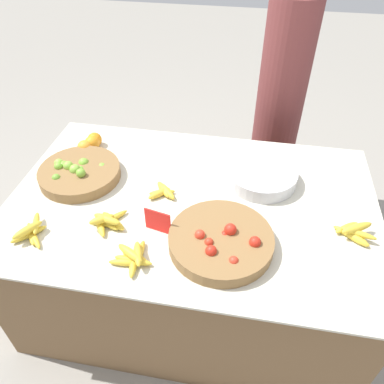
# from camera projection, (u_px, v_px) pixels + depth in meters

# --- Properties ---
(ground_plane) EXTENTS (12.00, 12.00, 0.00)m
(ground_plane) POSITION_uv_depth(u_px,v_px,m) (192.00, 289.00, 2.25)
(ground_plane) COLOR gray
(market_table) EXTENTS (1.74, 1.13, 0.73)m
(market_table) POSITION_uv_depth(u_px,v_px,m) (192.00, 250.00, 2.01)
(market_table) COLOR brown
(market_table) RESTS_ON ground_plane
(lime_bowl) EXTENTS (0.40, 0.40, 0.10)m
(lime_bowl) POSITION_uv_depth(u_px,v_px,m) (79.00, 173.00, 1.88)
(lime_bowl) COLOR olive
(lime_bowl) RESTS_ON market_table
(tomato_basket) EXTENTS (0.44, 0.44, 0.10)m
(tomato_basket) POSITION_uv_depth(u_px,v_px,m) (221.00, 240.00, 1.54)
(tomato_basket) COLOR olive
(tomato_basket) RESTS_ON market_table
(orange_pile) EXTENTS (0.11, 0.16, 0.08)m
(orange_pile) POSITION_uv_depth(u_px,v_px,m) (91.00, 143.00, 2.07)
(orange_pile) COLOR orange
(orange_pile) RESTS_ON market_table
(metal_bowl) EXTENTS (0.35, 0.35, 0.07)m
(metal_bowl) POSITION_uv_depth(u_px,v_px,m) (262.00, 176.00, 1.86)
(metal_bowl) COLOR silver
(metal_bowl) RESTS_ON market_table
(price_sign) EXTENTS (0.12, 0.03, 0.11)m
(price_sign) POSITION_uv_depth(u_px,v_px,m) (158.00, 221.00, 1.59)
(price_sign) COLOR red
(price_sign) RESTS_ON market_table
(banana_bunch_back_center) EXTENTS (0.18, 0.19, 0.06)m
(banana_bunch_back_center) POSITION_uv_depth(u_px,v_px,m) (134.00, 258.00, 1.48)
(banana_bunch_back_center) COLOR gold
(banana_bunch_back_center) RESTS_ON market_table
(banana_bunch_front_right) EXTENTS (0.15, 0.19, 0.06)m
(banana_bunch_front_right) POSITION_uv_depth(u_px,v_px,m) (31.00, 232.00, 1.59)
(banana_bunch_front_right) COLOR gold
(banana_bunch_front_right) RESTS_ON market_table
(banana_bunch_front_left) EXTENTS (0.17, 0.16, 0.06)m
(banana_bunch_front_left) POSITION_uv_depth(u_px,v_px,m) (354.00, 232.00, 1.58)
(banana_bunch_front_left) COLOR gold
(banana_bunch_front_left) RESTS_ON market_table
(banana_bunch_middle_right) EXTENTS (0.14, 0.15, 0.03)m
(banana_bunch_middle_right) POSITION_uv_depth(u_px,v_px,m) (163.00, 191.00, 1.80)
(banana_bunch_middle_right) COLOR gold
(banana_bunch_middle_right) RESTS_ON market_table
(banana_bunch_middle_left) EXTENTS (0.18, 0.19, 0.06)m
(banana_bunch_middle_left) POSITION_uv_depth(u_px,v_px,m) (107.00, 221.00, 1.63)
(banana_bunch_middle_left) COLOR gold
(banana_bunch_middle_left) RESTS_ON market_table
(vendor_person) EXTENTS (0.30, 0.30, 1.58)m
(vendor_person) POSITION_uv_depth(u_px,v_px,m) (279.00, 108.00, 2.43)
(vendor_person) COLOR brown
(vendor_person) RESTS_ON ground_plane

